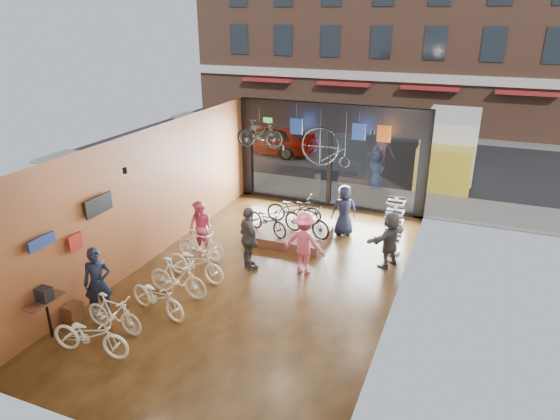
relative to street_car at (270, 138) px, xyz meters
The scene contains 36 objects.
ground_plane 13.02m from the street_car, 67.48° to the right, with size 7.00×12.00×0.04m, color black.
ceiling 13.34m from the street_car, 67.48° to the right, with size 7.00×12.00×0.04m, color black.
wall_left 12.14m from the street_car, 83.09° to the right, with size 0.04×12.00×3.80m, color brown.
wall_right 14.74m from the street_car, 54.70° to the right, with size 0.04×12.00×3.80m, color beige.
wall_back 18.73m from the street_car, 74.57° to the right, with size 7.00×0.04×3.80m, color beige.
storefront 7.87m from the street_car, 50.34° to the right, with size 7.00×0.26×3.80m, color black, non-canonical shape.
exit_sign 7.01m from the street_car, 67.18° to the right, with size 0.35×0.06×0.18m, color #198C26.
street_road 5.87m from the street_car, 31.09° to the left, with size 30.00×18.00×0.02m, color black.
sidewalk_near 6.95m from the street_car, 43.97° to the right, with size 30.00×2.40×0.12m, color slate.
sidewalk_far 8.62m from the street_car, 54.60° to the left, with size 30.00×2.00×0.12m, color slate.
opposite_building 12.38m from the street_car, 62.36° to the left, with size 26.00×5.00×14.00m, color brown.
street_car is the anchor object (origin of this frame).
box_truck 8.85m from the street_car, ahead, with size 2.22×6.66×2.62m, color silver, non-canonical shape.
floor_bike_0 16.66m from the street_car, 79.84° to the right, with size 0.62×1.79×0.94m, color #EEE9CC.
floor_bike_1 15.80m from the street_car, 79.65° to the right, with size 0.43×1.51×0.91m, color #EEE9CC.
floor_bike_2 14.97m from the street_car, 77.08° to the right, with size 0.61×1.75×0.92m, color #EEE9CC.
floor_bike_3 14.10m from the street_car, 76.33° to the right, with size 0.48×1.68×1.01m, color #EEE9CC.
floor_bike_4 13.22m from the street_car, 75.49° to the right, with size 0.65×1.85×0.97m, color #EEE9CC.
floor_bike_5 12.08m from the street_car, 76.38° to the right, with size 0.43×1.53×0.92m, color #EEE9CC.
display_platform 10.62m from the street_car, 63.45° to the right, with size 2.40×1.80×0.30m, color #4B2A1C.
display_bike_left 10.74m from the street_car, 67.14° to the right, with size 0.59×1.68×0.88m, color black.
display_bike_mid 11.00m from the street_car, 60.90° to the right, with size 0.49×1.72×1.03m, color black.
display_bike_right 9.95m from the street_car, 62.23° to the right, with size 0.64×1.84×0.97m, color black.
customer_0 15.31m from the street_car, 81.99° to the right, with size 0.64×0.42×1.75m, color #161C33.
customer_1 11.72m from the street_car, 76.82° to the right, with size 0.80×0.63×1.65m, color #CC4C72.
customer_2 12.50m from the street_car, 69.44° to the right, with size 1.08×0.45×1.84m, color #3F3F44.
customer_3 12.79m from the street_car, 62.58° to the right, with size 1.16×0.67×1.80m, color #CC4C72.
customer_4 10.48m from the street_car, 53.65° to the right, with size 0.82×0.53×1.67m, color #161C33.
customer_5 12.84m from the street_car, 51.60° to the right, with size 1.54×0.49×1.66m, color #3F3F44.
sunglasses_rack 12.09m from the street_car, 49.06° to the right, with size 0.51×0.42×1.72m, color white, non-canonical shape.
wall_merch 15.59m from the street_car, 84.12° to the right, with size 0.40×2.40×2.60m, color navy, non-canonical shape.
penny_farthing 9.14m from the street_car, 54.19° to the right, with size 1.64×0.06×1.32m, color black, non-canonical shape.
hung_bike 8.62m from the street_car, 69.08° to the right, with size 0.45×1.58×0.95m, color black.
jersey_left 8.17m from the street_car, 59.92° to the right, with size 0.45×0.03×0.55m, color #1E3F99.
jersey_mid 9.45m from the street_car, 47.81° to the right, with size 0.45×0.03×0.55m, color #1E3F99.
jersey_right 10.02m from the street_car, 44.16° to the right, with size 0.45×0.03×0.55m, color #CC5919.
Camera 1 is at (4.91, -10.99, 6.71)m, focal length 32.00 mm.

